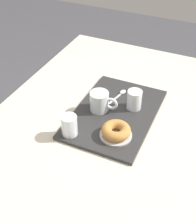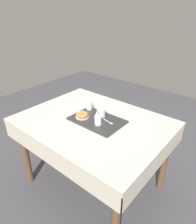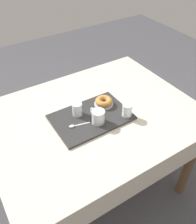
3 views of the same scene
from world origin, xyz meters
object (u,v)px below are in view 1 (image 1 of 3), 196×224
teaspoon_near (121,93)px  tea_mug_left (100,102)px  dining_table (116,138)px  donut_plate_left (116,135)px  sugar_donut_left (116,131)px  serving_tray (115,113)px  water_glass_near (134,100)px  water_glass_far (69,126)px

teaspoon_near → tea_mug_left: bearing=176.3°
dining_table → teaspoon_near: teaspoon_near is taller
donut_plate_left → teaspoon_near: 0.27m
tea_mug_left → sugar_donut_left: (-0.12, -0.12, -0.01)m
serving_tray → water_glass_near: water_glass_near is taller
dining_table → water_glass_near: water_glass_near is taller
water_glass_far → sugar_donut_left: bearing=-69.7°
serving_tray → teaspoon_near: bearing=10.4°
tea_mug_left → donut_plate_left: 0.17m
sugar_donut_left → teaspoon_near: size_ratio=0.88×
water_glass_near → water_glass_far: (-0.25, 0.17, -0.00)m
tea_mug_left → teaspoon_near: bearing=-16.8°
serving_tray → donut_plate_left: size_ratio=3.82×
dining_table → tea_mug_left: 0.17m
water_glass_far → donut_plate_left: bearing=-69.7°
water_glass_far → tea_mug_left: bearing=-13.5°
tea_mug_left → teaspoon_near: size_ratio=0.94×
dining_table → sugar_donut_left: sugar_donut_left is taller
water_glass_far → donut_plate_left: (0.06, -0.16, -0.03)m
water_glass_near → serving_tray: bearing=135.6°
tea_mug_left → sugar_donut_left: tea_mug_left is taller
donut_plate_left → sugar_donut_left: size_ratio=1.11×
water_glass_near → teaspoon_near: size_ratio=0.66×
tea_mug_left → water_glass_near: 0.14m
water_glass_near → sugar_donut_left: (-0.19, 0.00, -0.01)m
tea_mug_left → donut_plate_left: bearing=-134.9°
dining_table → water_glass_far: (-0.16, 0.13, 0.15)m
dining_table → sugar_donut_left: bearing=-159.8°
serving_tray → tea_mug_left: 0.08m
tea_mug_left → dining_table: bearing=-104.2°
water_glass_far → sugar_donut_left: (0.06, -0.16, -0.01)m
serving_tray → water_glass_far: bearing=150.3°
serving_tray → sugar_donut_left: bearing=-156.8°
serving_tray → teaspoon_near: (0.13, 0.02, 0.01)m
water_glass_near → water_glass_far: size_ratio=1.00×
water_glass_near → teaspoon_near: bearing=51.2°
dining_table → teaspoon_near: (0.16, 0.04, 0.12)m
serving_tray → donut_plate_left: donut_plate_left is taller
dining_table → serving_tray: (0.03, 0.02, 0.10)m
donut_plate_left → dining_table: bearing=20.2°
water_glass_near → donut_plate_left: bearing=178.7°
dining_table → teaspoon_near: 0.20m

